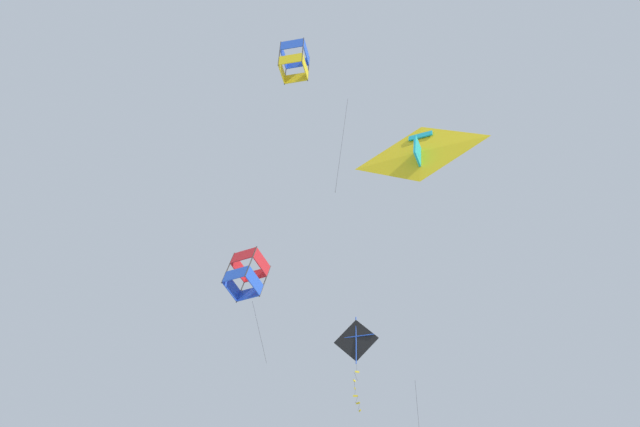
{
  "coord_description": "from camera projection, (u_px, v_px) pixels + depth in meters",
  "views": [
    {
      "loc": [
        -14.36,
        15.58,
        7.14
      ],
      "look_at": [
        1.84,
        2.28,
        19.97
      ],
      "focal_mm": 39.06,
      "sensor_mm": 36.0,
      "label": 1
    }
  ],
  "objects": [
    {
      "name": "kite_delta_upper_right",
      "position": [
        420.0,
        152.0,
        17.2
      ],
      "size": [
        2.46,
        1.59,
        1.53
      ],
      "rotation": [
        0.31,
        0.0,
        0.47
      ],
      "color": "yellow"
    },
    {
      "name": "kite_box_near_left",
      "position": [
        247.0,
        274.0,
        27.5
      ],
      "size": [
        1.96,
        2.02,
        4.9
      ],
      "rotation": [
        0.39,
        0.0,
        0.36
      ],
      "color": "red"
    },
    {
      "name": "kite_box_low_drifter",
      "position": [
        295.0,
        62.0,
        26.55
      ],
      "size": [
        3.37,
        3.24,
        8.26
      ],
      "rotation": [
        0.16,
        0.0,
        0.66
      ],
      "color": "blue"
    },
    {
      "name": "kite_diamond_near_right",
      "position": [
        357.0,
        343.0,
        26.91
      ],
      "size": [
        3.96,
        3.49,
        8.56
      ],
      "rotation": [
        0.17,
        0.0,
        0.71
      ],
      "color": "black"
    }
  ]
}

